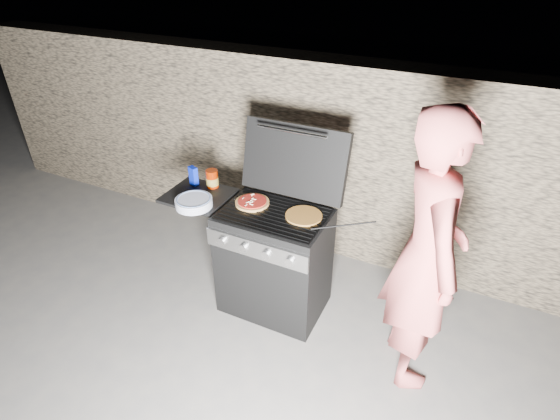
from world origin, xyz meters
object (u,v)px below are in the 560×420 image
at_px(pizza_topped, 252,202).
at_px(person, 426,256).
at_px(gas_grill, 247,253).
at_px(sauce_jar, 212,179).

relative_size(pizza_topped, person, 0.13).
height_order(gas_grill, person, person).
bearing_deg(pizza_topped, person, -6.94).
height_order(gas_grill, sauce_jar, sauce_jar).
bearing_deg(gas_grill, person, -4.71).
bearing_deg(sauce_jar, pizza_topped, -14.01).
height_order(pizza_topped, sauce_jar, sauce_jar).
relative_size(sauce_jar, person, 0.08).
bearing_deg(pizza_topped, gas_grill, -131.66).
xyz_separation_m(gas_grill, person, (1.35, -0.11, 0.51)).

